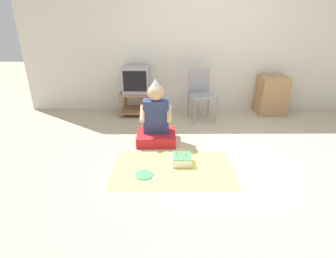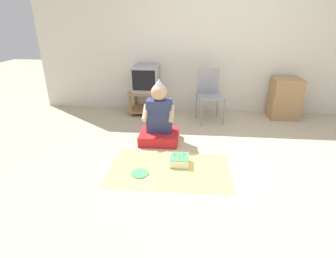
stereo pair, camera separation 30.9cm
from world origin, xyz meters
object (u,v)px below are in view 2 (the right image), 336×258
tv (146,79)px  birthday_cake (179,160)px  cardboard_box_stack (285,99)px  person_seated (159,121)px  paper_plate (140,173)px  folding_chair (209,92)px

tv → birthday_cake: (0.70, -1.80, -0.57)m
birthday_cake → cardboard_box_stack: bearing=46.6°
person_seated → tv: bearing=108.0°
cardboard_box_stack → paper_plate: size_ratio=3.33×
tv → person_seated: size_ratio=0.52×
cardboard_box_stack → birthday_cake: (-1.70, -1.80, -0.28)m
folding_chair → cardboard_box_stack: bearing=11.1°
tv → cardboard_box_stack: 2.42m
folding_chair → cardboard_box_stack: folding_chair is taller
paper_plate → tv: bearing=97.5°
person_seated → birthday_cake: 0.75m
folding_chair → birthday_cake: 1.65m
person_seated → birthday_cake: bearing=-63.3°
cardboard_box_stack → birthday_cake: size_ratio=3.01×
tv → paper_plate: 2.16m
folding_chair → paper_plate: folding_chair is taller
tv → birthday_cake: 2.01m
person_seated → paper_plate: size_ratio=4.31×
tv → folding_chair: size_ratio=0.54×
tv → cardboard_box_stack: size_ratio=0.67×
person_seated → paper_plate: (-0.11, -0.88, -0.28)m
folding_chair → paper_plate: (-0.83, -1.79, -0.48)m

